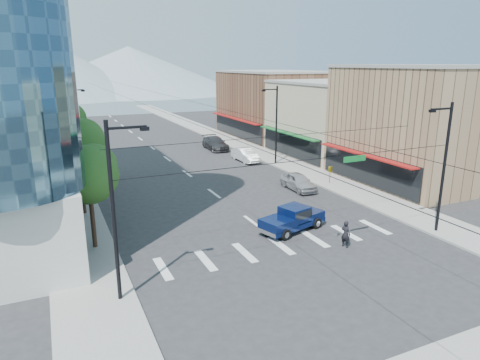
{
  "coord_description": "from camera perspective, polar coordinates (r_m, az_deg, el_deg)",
  "views": [
    {
      "loc": [
        -13.23,
        -20.67,
        11.41
      ],
      "look_at": [
        -0.48,
        7.3,
        3.0
      ],
      "focal_mm": 32.0,
      "sensor_mm": 36.0,
      "label": 1
    }
  ],
  "objects": [
    {
      "name": "lamp_pole_ne",
      "position": [
        49.33,
        4.74,
        7.72
      ],
      "size": [
        2.0,
        0.25,
        9.0
      ],
      "color": "black",
      "rests_on": "ground"
    },
    {
      "name": "signal_rig",
      "position": [
        24.75,
        9.43,
        -0.77
      ],
      "size": [
        21.8,
        0.2,
        9.0
      ],
      "color": "black",
      "rests_on": "ground"
    },
    {
      "name": "clock_tower",
      "position": [
        82.74,
        -27.55,
        13.1
      ],
      "size": [
        4.8,
        4.8,
        20.4
      ],
      "color": "#8C6B4C",
      "rests_on": "ground"
    },
    {
      "name": "mountain_left",
      "position": [
        170.68,
        -25.89,
        13.69
      ],
      "size": [
        80.0,
        80.0,
        22.0
      ],
      "primitive_type": "cone",
      "color": "gray",
      "rests_on": "ground"
    },
    {
      "name": "pedestrian",
      "position": [
        28.31,
        13.91,
        -6.99
      ],
      "size": [
        0.61,
        0.75,
        1.77
      ],
      "primitive_type": "imported",
      "rotation": [
        0.0,
        0.0,
        1.9
      ],
      "color": "black",
      "rests_on": "ground"
    },
    {
      "name": "shop_far",
      "position": [
        69.47,
        4.25,
        9.97
      ],
      "size": [
        12.0,
        18.0,
        10.0
      ],
      "primitive_type": "cube",
      "color": "brown",
      "rests_on": "ground"
    },
    {
      "name": "parked_car_near",
      "position": [
        40.11,
        7.78,
        -0.21
      ],
      "size": [
        1.95,
        4.61,
        1.56
      ],
      "primitive_type": "imported",
      "rotation": [
        0.0,
        0.0,
        -0.02
      ],
      "color": "#A8A9AD",
      "rests_on": "ground"
    },
    {
      "name": "shop_near",
      "position": [
        45.6,
        22.74,
        6.68
      ],
      "size": [
        12.0,
        14.0,
        11.0
      ],
      "primitive_type": "cube",
      "color": "#8C6B4C",
      "rests_on": "ground"
    },
    {
      "name": "mountain_right",
      "position": [
        183.71,
        -14.53,
        14.08
      ],
      "size": [
        90.0,
        90.0,
        18.0
      ],
      "primitive_type": "cone",
      "color": "gray",
      "rests_on": "ground"
    },
    {
      "name": "ground",
      "position": [
        27.06,
        7.46,
        -9.77
      ],
      "size": [
        160.0,
        160.0,
        0.0
      ],
      "primitive_type": "plane",
      "color": "#28282B",
      "rests_on": "ground"
    },
    {
      "name": "sidewalk_left",
      "position": [
        61.73,
        -22.98,
        3.5
      ],
      "size": [
        4.0,
        120.0,
        0.15
      ],
      "primitive_type": "cube",
      "color": "gray",
      "rests_on": "ground"
    },
    {
      "name": "pickup_truck",
      "position": [
        30.29,
        7.0,
        -5.1
      ],
      "size": [
        5.44,
        3.17,
        1.74
      ],
      "rotation": [
        0.0,
        0.0,
        0.28
      ],
      "color": "#08143D",
      "rests_on": "ground"
    },
    {
      "name": "parked_car_mid",
      "position": [
        51.35,
        0.73,
        3.37
      ],
      "size": [
        1.82,
        4.86,
        1.59
      ],
      "primitive_type": "imported",
      "rotation": [
        0.0,
        0.0,
        0.03
      ],
      "color": "white",
      "rests_on": "ground"
    },
    {
      "name": "sidewalk_right",
      "position": [
        66.68,
        -1.91,
        5.5
      ],
      "size": [
        4.0,
        120.0,
        0.15
      ],
      "primitive_type": "cube",
      "color": "gray",
      "rests_on": "ground"
    },
    {
      "name": "lamp_pole_nw",
      "position": [
        51.14,
        -21.6,
        6.97
      ],
      "size": [
        2.0,
        0.25,
        9.0
      ],
      "color": "black",
      "rests_on": "ground"
    },
    {
      "name": "tree_near",
      "position": [
        27.61,
        -19.33,
        0.98
      ],
      "size": [
        3.65,
        3.64,
        6.71
      ],
      "color": "black",
      "rests_on": "ground"
    },
    {
      "name": "parked_car_far",
      "position": [
        58.66,
        -3.31,
        4.91
      ],
      "size": [
        2.61,
        5.98,
        1.71
      ],
      "primitive_type": "imported",
      "rotation": [
        0.0,
        0.0,
        -0.04
      ],
      "color": "#333336",
      "rests_on": "ground"
    },
    {
      "name": "tree_midfar",
      "position": [
        41.32,
        -21.3,
        5.33
      ],
      "size": [
        3.65,
        3.64,
        6.71
      ],
      "color": "black",
      "rests_on": "ground"
    },
    {
      "name": "tree_midnear",
      "position": [
        34.33,
        -20.6,
        4.57
      ],
      "size": [
        4.09,
        4.09,
        7.52
      ],
      "color": "black",
      "rests_on": "ground"
    },
    {
      "name": "shop_mid",
      "position": [
        56.1,
        12.16,
        7.89
      ],
      "size": [
        12.0,
        14.0,
        9.0
      ],
      "primitive_type": "cube",
      "color": "tan",
      "rests_on": "ground"
    },
    {
      "name": "tree_far",
      "position": [
        48.17,
        -21.94,
        7.27
      ],
      "size": [
        4.09,
        4.09,
        7.52
      ],
      "color": "black",
      "rests_on": "ground"
    }
  ]
}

